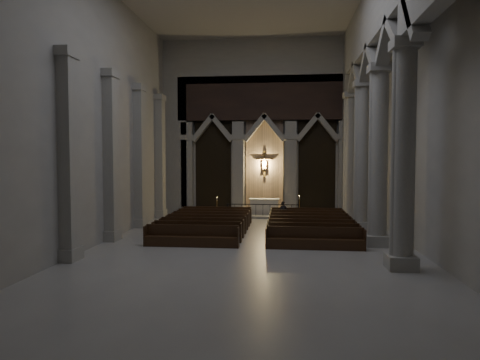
{
  "coord_description": "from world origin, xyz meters",
  "views": [
    {
      "loc": [
        1.38,
        -17.93,
        3.94
      ],
      "look_at": [
        -0.8,
        3.0,
        2.83
      ],
      "focal_mm": 32.0,
      "sensor_mm": 36.0,
      "label": 1
    }
  ],
  "objects_px": {
    "pews": "(257,228)",
    "worshipper": "(283,212)",
    "candle_stand_left": "(217,212)",
    "candle_stand_right": "(299,212)",
    "altar": "(264,206)",
    "altar_rail": "(263,209)"
  },
  "relations": [
    {
      "from": "altar_rail",
      "to": "candle_stand_left",
      "type": "height_order",
      "value": "candle_stand_left"
    },
    {
      "from": "altar_rail",
      "to": "pews",
      "type": "distance_m",
      "value": 5.78
    },
    {
      "from": "altar",
      "to": "candle_stand_left",
      "type": "distance_m",
      "value": 3.25
    },
    {
      "from": "candle_stand_left",
      "to": "pews",
      "type": "relative_size",
      "value": 0.14
    },
    {
      "from": "altar",
      "to": "worshipper",
      "type": "xyz_separation_m",
      "value": [
        1.28,
        -3.08,
        -0.0
      ]
    },
    {
      "from": "altar",
      "to": "pews",
      "type": "relative_size",
      "value": 0.21
    },
    {
      "from": "candle_stand_right",
      "to": "worshipper",
      "type": "xyz_separation_m",
      "value": [
        -1.04,
        -2.05,
        0.25
      ]
    },
    {
      "from": "candle_stand_right",
      "to": "pews",
      "type": "height_order",
      "value": "candle_stand_right"
    },
    {
      "from": "candle_stand_right",
      "to": "worshipper",
      "type": "bearing_deg",
      "value": -116.76
    },
    {
      "from": "altar",
      "to": "candle_stand_right",
      "type": "distance_m",
      "value": 2.54
    },
    {
      "from": "pews",
      "to": "candle_stand_left",
      "type": "bearing_deg",
      "value": 117.93
    },
    {
      "from": "pews",
      "to": "worshipper",
      "type": "height_order",
      "value": "worshipper"
    },
    {
      "from": "altar_rail",
      "to": "worshipper",
      "type": "distance_m",
      "value": 2.51
    },
    {
      "from": "candle_stand_left",
      "to": "candle_stand_right",
      "type": "height_order",
      "value": "candle_stand_right"
    },
    {
      "from": "candle_stand_left",
      "to": "pews",
      "type": "xyz_separation_m",
      "value": [
        3.03,
        -5.71,
        -0.06
      ]
    },
    {
      "from": "candle_stand_left",
      "to": "worshipper",
      "type": "bearing_deg",
      "value": -25.46
    },
    {
      "from": "candle_stand_left",
      "to": "pews",
      "type": "distance_m",
      "value": 6.47
    },
    {
      "from": "altar_rail",
      "to": "candle_stand_right",
      "type": "bearing_deg",
      "value": -1.93
    },
    {
      "from": "candle_stand_right",
      "to": "altar_rail",
      "type": "bearing_deg",
      "value": 178.07
    },
    {
      "from": "pews",
      "to": "altar_rail",
      "type": "bearing_deg",
      "value": 90.0
    },
    {
      "from": "candle_stand_right",
      "to": "pews",
      "type": "xyz_separation_m",
      "value": [
        -2.36,
        -5.7,
        -0.1
      ]
    },
    {
      "from": "altar",
      "to": "candle_stand_right",
      "type": "xyz_separation_m",
      "value": [
        2.31,
        -1.02,
        -0.25
      ]
    }
  ]
}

